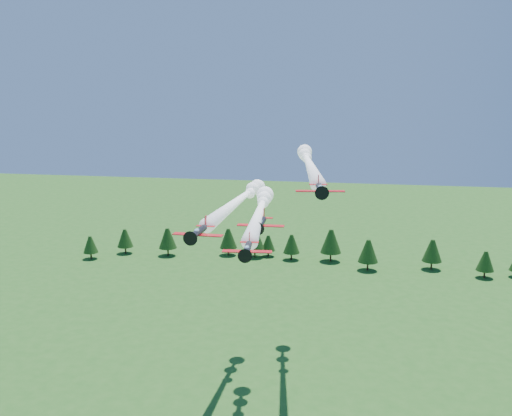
% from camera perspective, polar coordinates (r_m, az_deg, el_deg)
% --- Properties ---
extents(plane_lead, '(10.08, 48.72, 3.70)m').
position_cam_1_polar(plane_lead, '(107.69, 0.42, -0.18)').
color(plane_lead, black).
rests_on(plane_lead, ground).
extents(plane_left, '(8.26, 52.84, 3.70)m').
position_cam_1_polar(plane_left, '(119.91, -1.64, 0.86)').
color(plane_left, black).
rests_on(plane_left, ground).
extents(plane_right, '(13.75, 61.06, 3.70)m').
position_cam_1_polar(plane_right, '(123.30, 5.28, 4.56)').
color(plane_right, black).
rests_on(plane_right, ground).
extents(plane_slot, '(8.17, 8.90, 2.88)m').
position_cam_1_polar(plane_slot, '(98.02, 0.50, -1.51)').
color(plane_slot, black).
rests_on(plane_slot, ground).
extents(treeline, '(172.83, 20.73, 11.88)m').
position_cam_1_polar(treeline, '(207.31, 4.68, -3.70)').
color(treeline, '#382314').
rests_on(treeline, ground).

